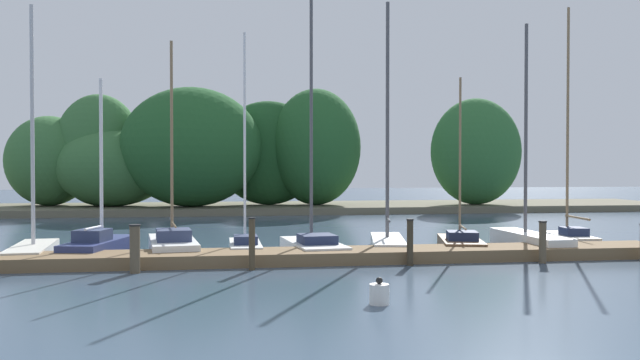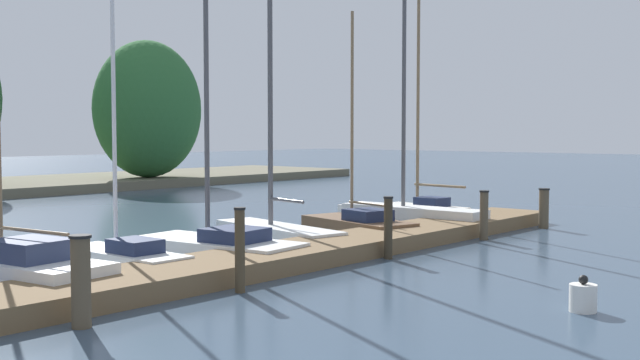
{
  "view_description": "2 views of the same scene",
  "coord_description": "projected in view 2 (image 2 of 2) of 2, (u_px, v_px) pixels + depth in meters",
  "views": [
    {
      "loc": [
        -3.04,
        -4.96,
        2.72
      ],
      "look_at": [
        0.24,
        16.64,
        2.3
      ],
      "focal_mm": 37.59,
      "sensor_mm": 36.0,
      "label": 1
    },
    {
      "loc": [
        -11.1,
        3.42,
        2.63
      ],
      "look_at": [
        2.0,
        14.54,
        1.57
      ],
      "focal_mm": 44.64,
      "sensor_mm": 36.0,
      "label": 2
    }
  ],
  "objects": [
    {
      "name": "dock_pier",
      "position": [
        277.0,
        258.0,
        15.38
      ],
      "size": [
        20.6,
        1.8,
        0.35
      ],
      "color": "brown",
      "rests_on": "ground"
    },
    {
      "name": "sailboat_2",
      "position": [
        8.0,
        267.0,
        13.28
      ],
      "size": [
        1.78,
        4.17,
        6.6
      ],
      "rotation": [
        0.0,
        0.0,
        1.7
      ],
      "color": "white",
      "rests_on": "ground"
    },
    {
      "name": "sailboat_3",
      "position": [
        120.0,
        254.0,
        14.92
      ],
      "size": [
        0.94,
        3.21,
        6.9
      ],
      "rotation": [
        0.0,
        0.0,
        1.57
      ],
      "color": "white",
      "rests_on": "ground"
    },
    {
      "name": "sailboat_4",
      "position": [
        214.0,
        241.0,
        16.3
      ],
      "size": [
        1.77,
        4.03,
        8.16
      ],
      "rotation": [
        0.0,
        0.0,
        1.68
      ],
      "color": "white",
      "rests_on": "ground"
    },
    {
      "name": "sailboat_5",
      "position": [
        273.0,
        224.0,
        18.79
      ],
      "size": [
        1.76,
        4.29,
        8.12
      ],
      "rotation": [
        0.0,
        0.0,
        1.37
      ],
      "color": "white",
      "rests_on": "ground"
    },
    {
      "name": "sailboat_6",
      "position": [
        356.0,
        224.0,
        20.01
      ],
      "size": [
        1.96,
        3.59,
        5.61
      ],
      "rotation": [
        0.0,
        0.0,
        1.33
      ],
      "color": "brown",
      "rests_on": "ground"
    },
    {
      "name": "sailboat_7",
      "position": [
        407.0,
        212.0,
        21.74
      ],
      "size": [
        0.98,
        4.5,
        7.41
      ],
      "rotation": [
        0.0,
        0.0,
        1.58
      ],
      "color": "white",
      "rests_on": "ground"
    },
    {
      "name": "sailboat_8",
      "position": [
        421.0,
        205.0,
        23.68
      ],
      "size": [
        1.26,
        3.13,
        8.19
      ],
      "rotation": [
        0.0,
        0.0,
        1.47
      ],
      "color": "silver",
      "rests_on": "ground"
    },
    {
      "name": "mooring_piling_1",
      "position": [
        81.0,
        281.0,
        10.59
      ],
      "size": [
        0.3,
        0.3,
        1.25
      ],
      "color": "brown",
      "rests_on": "ground"
    },
    {
      "name": "mooring_piling_2",
      "position": [
        240.0,
        250.0,
        12.9
      ],
      "size": [
        0.19,
        0.19,
        1.4
      ],
      "color": "#4C3D28",
      "rests_on": "ground"
    },
    {
      "name": "mooring_piling_3",
      "position": [
        388.0,
        227.0,
        16.31
      ],
      "size": [
        0.2,
        0.2,
        1.29
      ],
      "color": "#3D3323",
      "rests_on": "ground"
    },
    {
      "name": "mooring_piling_4",
      "position": [
        484.0,
        215.0,
        19.18
      ],
      "size": [
        0.23,
        0.23,
        1.2
      ],
      "color": "brown",
      "rests_on": "ground"
    },
    {
      "name": "mooring_piling_5",
      "position": [
        544.0,
        208.0,
        21.43
      ],
      "size": [
        0.3,
        0.3,
        1.09
      ],
      "color": "brown",
      "rests_on": "ground"
    },
    {
      "name": "channel_buoy_0",
      "position": [
        583.0,
        297.0,
        11.56
      ],
      "size": [
        0.39,
        0.39,
        0.54
      ],
      "color": "white",
      "rests_on": "ground"
    }
  ]
}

